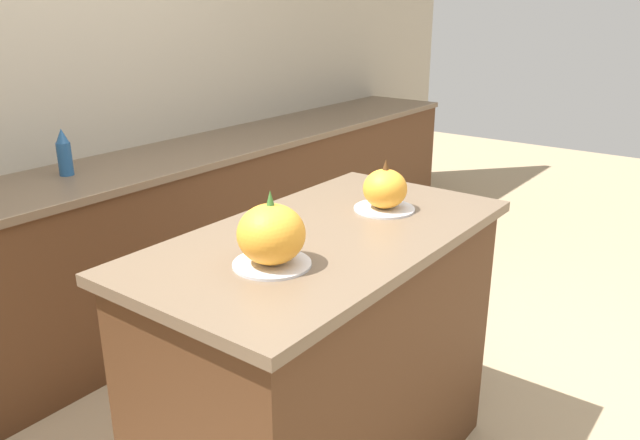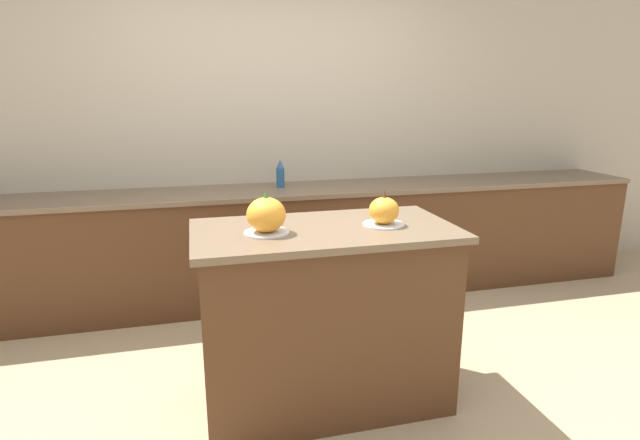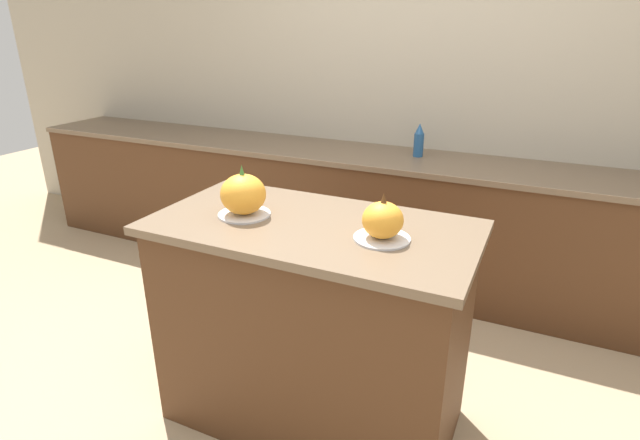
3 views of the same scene
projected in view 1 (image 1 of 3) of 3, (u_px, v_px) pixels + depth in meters
wall_back at (16, 91)px, 2.83m from camera, size 8.00×0.06×2.50m
kitchen_island at (326, 365)px, 2.09m from camera, size 1.30×0.68×0.96m
back_counter at (81, 271)px, 2.91m from camera, size 6.00×0.60×0.89m
pumpkin_cake_left at (271, 236)px, 1.67m from camera, size 0.22×0.22×0.21m
pumpkin_cake_right at (385, 191)px, 2.12m from camera, size 0.21×0.21×0.18m
bottle_tall at (64, 153)px, 2.80m from camera, size 0.06×0.06×0.21m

